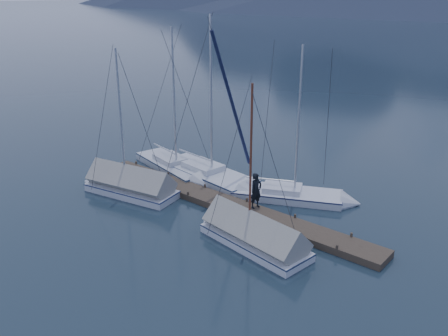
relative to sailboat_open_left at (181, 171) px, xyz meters
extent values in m
plane|color=black|center=(5.24, -4.01, -0.17)|extent=(1000.00, 1000.00, 0.00)
cube|color=#382D23|center=(5.24, -2.01, 0.00)|extent=(18.00, 1.50, 0.34)
cube|color=black|center=(-0.76, -2.01, -0.22)|extent=(3.00, 1.30, 0.30)
cube|color=black|center=(5.24, -2.01, -0.22)|extent=(3.00, 1.30, 0.30)
cube|color=black|center=(11.24, -2.01, -0.22)|extent=(3.00, 1.30, 0.30)
cylinder|color=#382D23|center=(-2.76, -1.31, 0.18)|extent=(0.12, 0.12, 0.35)
cylinder|color=#382D23|center=(-2.76, -2.71, 0.18)|extent=(0.12, 0.12, 0.35)
cylinder|color=#382D23|center=(0.24, -1.31, 0.18)|extent=(0.12, 0.12, 0.35)
cylinder|color=#382D23|center=(0.24, -2.71, 0.18)|extent=(0.12, 0.12, 0.35)
cylinder|color=#382D23|center=(3.24, -1.31, 0.18)|extent=(0.12, 0.12, 0.35)
cylinder|color=#382D23|center=(3.24, -2.71, 0.18)|extent=(0.12, 0.12, 0.35)
cylinder|color=#382D23|center=(6.24, -1.31, 0.18)|extent=(0.12, 0.12, 0.35)
cylinder|color=#382D23|center=(6.24, -2.71, 0.18)|extent=(0.12, 0.12, 0.35)
cylinder|color=#382D23|center=(9.24, -1.31, 0.18)|extent=(0.12, 0.12, 0.35)
cylinder|color=#382D23|center=(9.24, -2.71, 0.18)|extent=(0.12, 0.12, 0.35)
cylinder|color=#382D23|center=(12.24, -1.31, 0.18)|extent=(0.12, 0.12, 0.35)
cylinder|color=#382D23|center=(12.24, -2.71, 0.18)|extent=(0.12, 0.12, 0.35)
cube|color=silver|center=(-0.91, 0.22, -0.05)|extent=(6.64, 3.53, 0.70)
cube|color=silver|center=(-0.91, 0.22, -0.36)|extent=(5.50, 2.38, 0.32)
cube|color=#182C4A|center=(-0.91, 0.22, 0.25)|extent=(6.71, 3.56, 0.06)
cone|color=silver|center=(2.62, -0.63, -0.05)|extent=(1.60, 2.24, 2.02)
cube|color=silver|center=(-1.22, 0.29, 0.46)|extent=(2.50, 1.95, 0.32)
cylinder|color=#B2B7BF|center=(-0.50, 0.12, 4.52)|extent=(0.13, 0.13, 8.44)
cylinder|color=#B2B7BF|center=(-1.94, 0.47, 0.94)|extent=(2.79, 0.76, 0.09)
cylinder|color=#26262B|center=(1.03, -0.25, 4.52)|extent=(0.77, 3.10, 8.44)
cube|color=silver|center=(1.78, 0.48, -0.03)|extent=(7.11, 3.12, 0.76)
cube|color=silver|center=(1.78, 0.48, -0.38)|extent=(5.96, 1.97, 0.34)
cube|color=navy|center=(1.78, 0.48, 0.29)|extent=(7.18, 3.15, 0.07)
cone|color=silver|center=(5.71, 0.00, -0.03)|extent=(1.52, 2.34, 2.20)
cube|color=silver|center=(1.44, 0.52, 0.52)|extent=(2.59, 1.89, 0.34)
cylinder|color=#B2B7BF|center=(2.24, 0.42, 4.93)|extent=(0.14, 0.14, 9.17)
cylinder|color=#B2B7BF|center=(0.64, 0.62, 1.03)|extent=(3.09, 0.48, 0.10)
cylinder|color=#26262B|center=(3.94, 0.21, 4.93)|extent=(0.45, 3.44, 9.18)
cube|color=silver|center=(7.28, 1.04, -0.05)|extent=(6.23, 4.34, 0.65)
cube|color=silver|center=(7.28, 1.04, -0.35)|extent=(5.04, 3.15, 0.30)
cube|color=#161C44|center=(7.28, 1.04, 0.22)|extent=(6.29, 4.39, 0.06)
cone|color=silver|center=(10.37, 2.50, -0.05)|extent=(1.80, 2.19, 1.91)
cube|color=silver|center=(7.01, 0.91, 0.42)|extent=(2.48, 2.15, 0.30)
cylinder|color=#B2B7BF|center=(7.64, 1.21, 4.24)|extent=(0.12, 0.12, 7.94)
cylinder|color=#B2B7BF|center=(6.38, 0.61, 0.87)|extent=(2.46, 1.23, 0.09)
cylinder|color=#26262B|center=(8.98, 1.84, 4.24)|extent=(1.31, 2.72, 7.95)
cube|color=silver|center=(8.99, -4.35, -0.07)|extent=(5.61, 2.65, 0.57)
cube|color=silver|center=(8.99, -4.35, -0.33)|extent=(4.69, 1.68, 0.26)
cube|color=#162442|center=(8.99, -4.35, 0.18)|extent=(5.67, 2.68, 0.05)
cone|color=silver|center=(5.93, -3.92, -0.07)|extent=(1.20, 1.95, 1.84)
cylinder|color=#592819|center=(8.65, -4.30, 3.70)|extent=(0.10, 0.10, 6.97)
cylinder|color=#592819|center=(9.85, -4.47, 0.74)|extent=(2.42, 0.42, 0.08)
cylinder|color=#26262B|center=(7.31, -4.11, 3.70)|extent=(0.40, 2.70, 6.97)
cube|color=gray|center=(8.99, -4.35, 0.57)|extent=(5.35, 2.65, 1.95)
cube|color=silver|center=(0.19, -4.16, -0.06)|extent=(5.63, 2.86, 0.63)
cube|color=silver|center=(0.19, -4.16, -0.34)|extent=(4.69, 1.86, 0.29)
cube|color=navy|center=(0.19, -4.16, 0.21)|extent=(5.69, 2.89, 0.06)
cone|color=silver|center=(-2.88, -4.72, -0.06)|extent=(1.37, 2.00, 1.84)
cylinder|color=#B2B7BF|center=(-0.19, -4.23, 4.10)|extent=(0.12, 0.12, 7.68)
cylinder|color=#B2B7BF|center=(1.13, -3.98, 0.84)|extent=(2.40, 0.52, 0.09)
cylinder|color=#26262B|center=(-1.51, -4.47, 4.10)|extent=(0.51, 2.67, 7.69)
cube|color=gray|center=(0.19, -4.16, 0.64)|extent=(5.38, 2.85, 1.96)
imported|color=black|center=(7.04, -1.61, 1.10)|extent=(0.58, 0.76, 1.87)
camera|label=1|loc=(20.04, -19.73, 10.72)|focal=38.00mm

